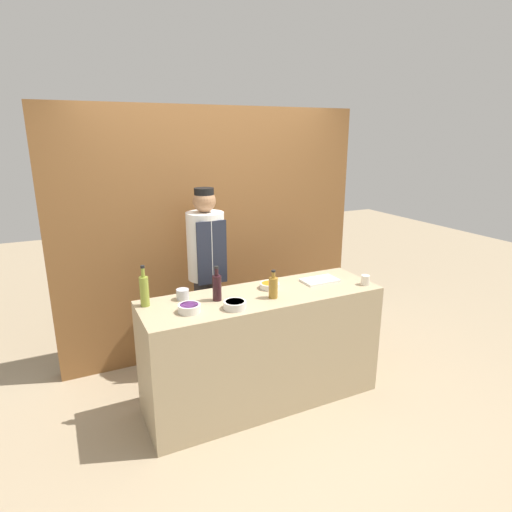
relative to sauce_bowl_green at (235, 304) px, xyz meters
name	(u,v)px	position (x,y,z in m)	size (l,w,h in m)	color
ground_plane	(262,399)	(0.31, 0.17, -0.97)	(14.00, 14.00, 0.00)	tan
cabinet_wall	(213,233)	(0.31, 1.26, 0.23)	(3.03, 0.18, 2.40)	brown
counter	(262,348)	(0.31, 0.17, -0.50)	(1.91, 0.60, 0.94)	tan
sauce_bowl_green	(235,304)	(0.00, 0.00, 0.00)	(0.17, 0.17, 0.06)	silver
sauce_bowl_orange	(270,285)	(0.42, 0.26, -0.01)	(0.16, 0.16, 0.04)	silver
sauce_bowl_purple	(189,308)	(-0.31, 0.08, 0.00)	(0.16, 0.16, 0.06)	silver
cutting_board	(320,280)	(0.88, 0.22, -0.02)	(0.30, 0.19, 0.02)	white
bottle_vinegar	(273,287)	(0.35, 0.06, 0.06)	(0.07, 0.07, 0.22)	olive
bottle_wine	(217,287)	(-0.06, 0.20, 0.07)	(0.07, 0.07, 0.27)	black
bottle_oil	(144,290)	(-0.57, 0.33, 0.09)	(0.07, 0.07, 0.31)	olive
cup_cream	(365,280)	(1.17, -0.01, 0.01)	(0.07, 0.07, 0.08)	silver
cup_steel	(183,294)	(-0.29, 0.33, 0.01)	(0.09, 0.09, 0.08)	#B7B7BC
chef_center	(207,274)	(0.08, 0.84, -0.04)	(0.33, 0.33, 1.71)	#28282D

